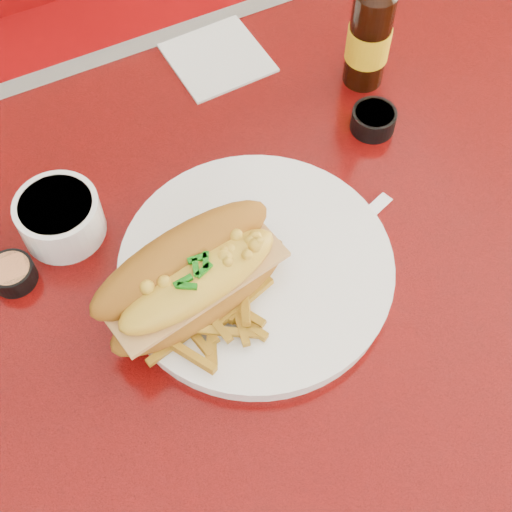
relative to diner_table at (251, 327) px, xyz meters
name	(u,v)px	position (x,y,z in m)	size (l,w,h in m)	color
ground	(253,454)	(0.00, 0.00, -0.61)	(8.00, 8.00, 0.00)	beige
diner_table	(251,327)	(0.00, 0.00, 0.00)	(1.23, 0.83, 0.77)	#B50E0B
booth_bench_far	(92,100)	(0.00, 0.81, -0.32)	(1.20, 0.51, 0.90)	maroon
dinner_plate	(256,269)	(0.00, -0.01, 0.17)	(0.38, 0.38, 0.02)	white
mac_hoagie	(193,277)	(-0.08, -0.02, 0.22)	(0.24, 0.14, 0.10)	#A2631A
fries_pile	(208,304)	(-0.07, -0.04, 0.20)	(0.11, 0.10, 0.03)	#C18E21
fork	(181,284)	(-0.08, 0.00, 0.18)	(0.10, 0.15, 0.00)	silver
gravy_ramekin	(60,217)	(-0.18, 0.15, 0.19)	(0.13, 0.13, 0.05)	white
sauce_cup_left	(12,273)	(-0.25, 0.11, 0.18)	(0.07, 0.07, 0.03)	black
sauce_cup_right	(374,119)	(0.24, 0.12, 0.18)	(0.06, 0.06, 0.03)	black
beer_bottle	(370,30)	(0.27, 0.20, 0.25)	(0.06, 0.06, 0.23)	black
knife	(337,245)	(0.10, -0.02, 0.16)	(0.22, 0.09, 0.01)	silver
paper_napkin	(217,58)	(0.11, 0.33, 0.16)	(0.13, 0.13, 0.00)	silver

